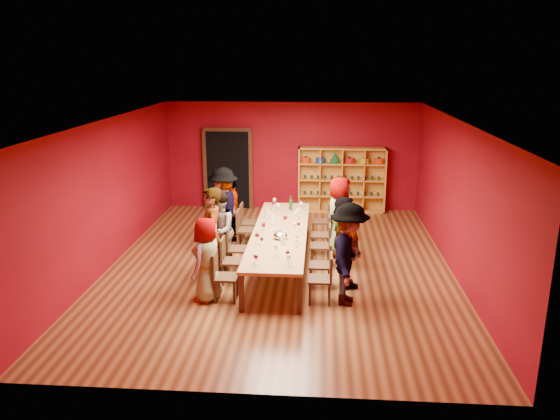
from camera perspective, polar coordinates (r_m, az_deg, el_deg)
The scene contains 52 objects.
room_shell at distance 10.95m, azimuth -0.02°, elevation 1.49°, with size 7.10×9.10×3.04m.
tasting_table at distance 11.17m, azimuth -0.02°, elevation -2.49°, with size 1.10×4.50×0.75m.
doorway at distance 15.54m, azimuth -5.44°, elevation 4.28°, with size 1.40×0.17×2.30m.
shelving_unit at distance 15.25m, azimuth 6.45°, elevation 3.49°, with size 2.40×0.40×1.80m.
chair_person_left_0 at distance 9.76m, azimuth -6.15°, elevation -6.63°, with size 0.42×0.42×0.89m.
person_left_0 at distance 9.71m, azimuth -7.65°, elevation -5.13°, with size 0.74×0.41×1.52m, color silver.
chair_person_left_1 at distance 10.47m, azimuth -5.39°, elevation -5.01°, with size 0.42×0.42×0.89m.
person_left_1 at distance 10.39m, azimuth -7.18°, elevation -2.70°, with size 0.68×0.50×1.86m, color #4B4B50.
chair_person_left_2 at distance 11.11m, azimuth -4.81°, elevation -3.76°, with size 0.42×0.42×0.89m.
person_left_2 at distance 11.06m, azimuth -6.43°, elevation -2.13°, with size 0.80×0.44×1.64m, color #5D7DC0.
chair_person_left_3 at distance 12.29m, azimuth -3.90°, elevation -1.81°, with size 0.42×0.42×0.89m.
person_left_3 at distance 12.23m, azimuth -5.93°, elevation 0.16°, with size 1.20×0.49×1.85m, color #587EB5.
chair_person_left_4 at distance 12.82m, azimuth -3.55°, elevation -1.06°, with size 0.42×0.42×0.89m.
person_left_4 at distance 12.80m, azimuth -5.06°, elevation 0.05°, with size 0.88×0.40×1.49m, color #121433.
chair_person_right_0 at distance 9.64m, azimuth 4.67°, elevation -6.89°, with size 0.42×0.42×0.89m.
person_right_0 at distance 9.50m, azimuth 7.19°, elevation -4.63°, with size 1.17×0.48×1.82m, color #161F3C.
chair_person_right_1 at distance 10.26m, azimuth 4.66°, elevation -5.45°, with size 0.42×0.42×0.89m.
person_right_1 at distance 10.17m, azimuth 7.12°, elevation -3.94°, with size 0.93×0.42×1.58m, color #5B7DBB.
chair_person_right_2 at distance 11.27m, azimuth 4.63°, elevation -3.47°, with size 0.42×0.42×0.89m.
person_right_2 at distance 11.20m, azimuth 6.62°, elevation -2.27°, with size 1.40×0.40×1.51m, color #5585B0.
chair_person_right_3 at distance 11.95m, azimuth 4.62°, elevation -2.34°, with size 0.42×0.42×0.89m.
person_right_3 at distance 11.85m, azimuth 6.22°, elevation -0.67°, with size 0.85×0.46×1.73m, color silver.
chair_person_right_4 at distance 12.93m, azimuth 4.61°, elevation -0.93°, with size 0.42×0.42×0.89m.
person_right_4 at distance 12.87m, azimuth 6.50°, elevation 0.21°, with size 0.56×0.41×1.54m, color #5E8DC2.
wine_glass_0 at distance 11.04m, azimuth -1.72°, elevation -1.64°, with size 0.08×0.08×0.20m.
wine_glass_1 at distance 9.80m, azimuth -0.45°, elevation -3.91°, with size 0.08×0.08×0.21m.
wine_glass_2 at distance 10.28m, azimuth -1.91°, elevation -3.09°, with size 0.07×0.07×0.18m.
wine_glass_3 at distance 11.89m, azimuth -1.10°, elevation -0.45°, with size 0.07×0.07×0.18m.
wine_glass_4 at distance 11.51m, azimuth 0.54°, elevation -0.85°, with size 0.09×0.09×0.22m.
wine_glass_5 at distance 12.73m, azimuth -0.72°, elevation 0.75°, with size 0.08×0.08×0.21m.
wine_glass_6 at distance 9.45m, azimuth -2.66°, elevation -4.79°, with size 0.07×0.07×0.18m.
wine_glass_7 at distance 9.56m, azimuth 0.82°, elevation -4.53°, with size 0.07×0.07×0.18m.
wine_glass_8 at distance 10.21m, azimuth 1.62°, elevation -3.23°, with size 0.07×0.07×0.18m.
wine_glass_9 at distance 12.69m, azimuth 2.22°, elevation 0.65°, with size 0.08×0.08×0.19m.
wine_glass_10 at distance 12.83m, azimuth 2.10°, elevation 0.85°, with size 0.08×0.08×0.21m.
wine_glass_11 at distance 10.35m, azimuth 1.73°, elevation -2.82°, with size 0.08×0.08×0.21m.
wine_glass_12 at distance 10.71m, azimuth -0.48°, elevation -2.19°, with size 0.08×0.08×0.20m.
wine_glass_13 at distance 10.42m, azimuth -2.40°, elevation -2.68°, with size 0.09×0.09×0.21m.
wine_glass_14 at distance 9.39m, azimuth -2.51°, elevation -4.96°, with size 0.07×0.07×0.18m.
wine_glass_15 at distance 12.96m, azimuth -0.59°, elevation 1.03°, with size 0.08×0.08×0.21m.
wine_glass_16 at distance 11.91m, azimuth 1.65°, elevation -0.35°, with size 0.08×0.08×0.20m.
wine_glass_17 at distance 11.18m, azimuth -1.71°, elevation -1.49°, with size 0.07×0.07×0.18m.
wine_glass_18 at distance 12.02m, azimuth 1.89°, elevation -0.13°, with size 0.09×0.09×0.22m.
wine_glass_19 at distance 9.32m, azimuth 0.91°, elevation -4.95°, with size 0.09×0.09×0.21m.
wine_glass_20 at distance 12.45m, azimuth -0.20°, elevation 0.45°, with size 0.09×0.09×0.22m.
wine_glass_21 at distance 11.17m, azimuth 1.94°, elevation -1.50°, with size 0.07×0.07×0.19m.
wine_glass_22 at distance 12.05m, azimuth -1.34°, elevation -0.16°, with size 0.08×0.08×0.20m.
wine_glass_23 at distance 11.05m, azimuth 1.56°, elevation -1.58°, with size 0.09×0.09×0.22m.
spittoon_bowl at distance 10.69m, azimuth 0.05°, elevation -2.68°, with size 0.28×0.28×0.16m, color #ADAFB4.
carafe_a at distance 11.55m, azimuth -0.78°, elevation -1.09°, with size 0.11×0.11×0.23m.
carafe_b at distance 10.37m, azimuth 0.32°, elevation -3.02°, with size 0.10×0.10×0.25m.
wine_bottle at distance 12.68m, azimuth 1.13°, elevation 0.58°, with size 0.09×0.09×0.34m.
Camera 1 is at (0.79, -10.58, 4.20)m, focal length 35.00 mm.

